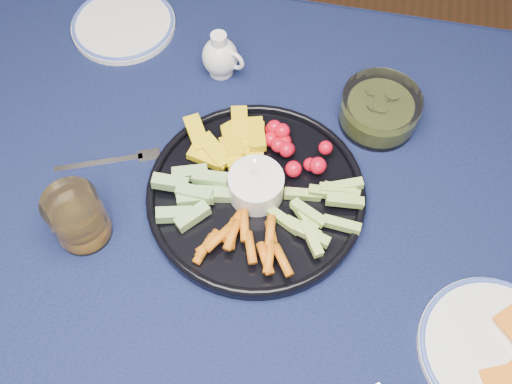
% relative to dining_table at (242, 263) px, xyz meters
% --- Properties ---
extents(dining_table, '(1.67, 1.07, 0.75)m').
position_rel_dining_table_xyz_m(dining_table, '(0.00, 0.00, 0.00)').
color(dining_table, '#4E2E1A').
rests_on(dining_table, ground).
extents(crudite_platter, '(0.34, 0.34, 0.11)m').
position_rel_dining_table_xyz_m(crudite_platter, '(0.01, 0.07, 0.11)').
color(crudite_platter, black).
rests_on(crudite_platter, dining_table).
extents(creamer_pitcher, '(0.08, 0.06, 0.09)m').
position_rel_dining_table_xyz_m(creamer_pitcher, '(-0.11, 0.32, 0.13)').
color(creamer_pitcher, white).
rests_on(creamer_pitcher, dining_table).
extents(pickle_bowl, '(0.13, 0.13, 0.06)m').
position_rel_dining_table_xyz_m(pickle_bowl, '(0.18, 0.27, 0.12)').
color(pickle_bowl, silver).
rests_on(pickle_bowl, dining_table).
extents(cheese_plate, '(0.21, 0.21, 0.02)m').
position_rel_dining_table_xyz_m(cheese_plate, '(0.37, -0.09, 0.10)').
color(cheese_plate, white).
rests_on(cheese_plate, dining_table).
extents(juice_tumbler, '(0.08, 0.08, 0.10)m').
position_rel_dining_table_xyz_m(juice_tumbler, '(-0.23, -0.04, 0.13)').
color(juice_tumbler, silver).
rests_on(juice_tumbler, dining_table).
extents(fork_left, '(0.16, 0.08, 0.00)m').
position_rel_dining_table_xyz_m(fork_left, '(-0.23, 0.10, 0.09)').
color(fork_left, white).
rests_on(fork_left, dining_table).
extents(side_plate_extra, '(0.20, 0.20, 0.02)m').
position_rel_dining_table_xyz_m(side_plate_extra, '(-0.31, 0.39, 0.10)').
color(side_plate_extra, white).
rests_on(side_plate_extra, dining_table).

